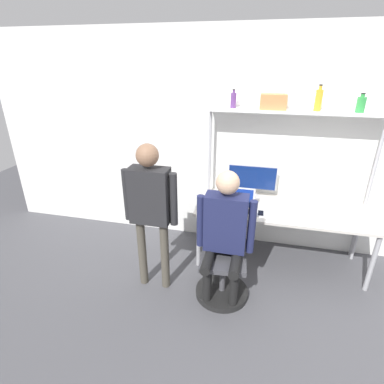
# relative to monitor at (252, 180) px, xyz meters

# --- Properties ---
(ground_plane) EXTENTS (12.00, 12.00, 0.00)m
(ground_plane) POSITION_rel_monitor_xyz_m (0.39, -0.64, -0.96)
(ground_plane) COLOR #4C4C51
(wall_back) EXTENTS (8.00, 0.06, 2.70)m
(wall_back) POSITION_rel_monitor_xyz_m (0.39, 0.20, 0.39)
(wall_back) COLOR white
(wall_back) RESTS_ON ground_plane
(desk) EXTENTS (2.00, 0.78, 0.73)m
(desk) POSITION_rel_monitor_xyz_m (0.39, -0.23, -0.29)
(desk) COLOR beige
(desk) RESTS_ON ground_plane
(shelf_unit) EXTENTS (1.90, 0.28, 1.81)m
(shelf_unit) POSITION_rel_monitor_xyz_m (0.39, 0.01, 0.61)
(shelf_unit) COLOR white
(shelf_unit) RESTS_ON ground_plane
(monitor) EXTENTS (0.59, 0.24, 0.42)m
(monitor) POSITION_rel_monitor_xyz_m (0.00, 0.00, 0.00)
(monitor) COLOR #B7B7BC
(monitor) RESTS_ON desk
(laptop) EXTENTS (0.35, 0.24, 0.24)m
(laptop) POSITION_rel_monitor_xyz_m (-0.12, -0.37, -0.16)
(laptop) COLOR silver
(laptop) RESTS_ON desk
(cell_phone) EXTENTS (0.07, 0.15, 0.01)m
(cell_phone) POSITION_rel_monitor_xyz_m (0.14, -0.43, -0.22)
(cell_phone) COLOR silver
(cell_phone) RESTS_ON desk
(office_chair) EXTENTS (0.56, 0.56, 0.93)m
(office_chair) POSITION_rel_monitor_xyz_m (-0.20, -0.95, -0.67)
(office_chair) COLOR black
(office_chair) RESTS_ON ground_plane
(person_seated) EXTENTS (0.58, 0.47, 1.40)m
(person_seated) POSITION_rel_monitor_xyz_m (-0.19, -1.00, -0.13)
(person_seated) COLOR black
(person_seated) RESTS_ON ground_plane
(person_standing) EXTENTS (0.56, 0.22, 1.61)m
(person_standing) POSITION_rel_monitor_xyz_m (-0.95, -1.00, 0.07)
(person_standing) COLOR #4C473D
(person_standing) RESTS_ON ground_plane
(bottle_amber) EXTENTS (0.07, 0.07, 0.27)m
(bottle_amber) POSITION_rel_monitor_xyz_m (0.62, 0.01, 0.97)
(bottle_amber) COLOR gold
(bottle_amber) RESTS_ON shelf_unit
(bottle_green) EXTENTS (0.09, 0.09, 0.20)m
(bottle_green) POSITION_rel_monitor_xyz_m (1.04, 0.01, 0.93)
(bottle_green) COLOR #2D8C3F
(bottle_green) RESTS_ON shelf_unit
(bottle_purple) EXTENTS (0.07, 0.07, 0.21)m
(bottle_purple) POSITION_rel_monitor_xyz_m (-0.28, 0.01, 0.94)
(bottle_purple) COLOR #593372
(bottle_purple) RESTS_ON shelf_unit
(storage_box) EXTENTS (0.28, 0.17, 0.16)m
(storage_box) POSITION_rel_monitor_xyz_m (0.16, 0.01, 0.93)
(storage_box) COLOR #B27A47
(storage_box) RESTS_ON shelf_unit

